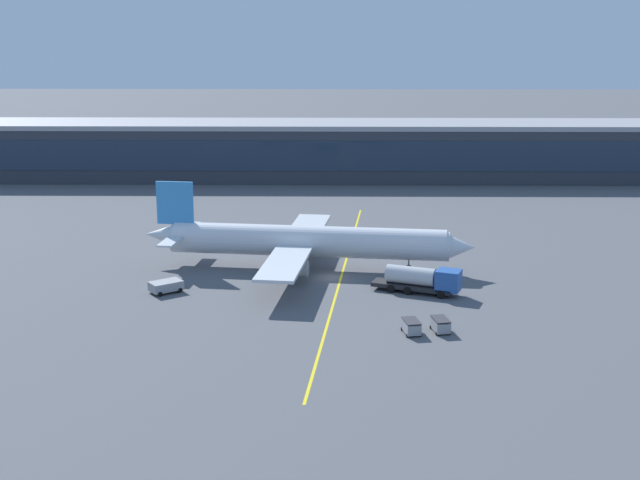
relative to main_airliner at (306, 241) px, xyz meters
The scene contains 8 objects.
ground_plane 6.63m from the main_airliner, 49.83° to the right, with size 700.00×700.00×0.00m, color #515459.
apron_lead_in_line 6.51m from the main_airliner, 23.86° to the right, with size 0.30×80.00×0.01m, color yellow.
terminal_building 71.08m from the main_airliner, 97.11° to the left, with size 213.52×17.59×12.06m.
main_airliner is the anchor object (origin of this frame).
fuel_tanker 17.96m from the main_airliner, 36.13° to the right, with size 10.97×6.24×3.25m.
pushback_tug 20.01m from the main_airliner, 147.74° to the right, with size 4.42×4.10×1.40m.
baggage_cart_0 27.35m from the main_airliner, 64.22° to the right, with size 2.04×2.89×1.48m.
baggage_cart_1 28.35m from the main_airliner, 57.93° to the right, with size 2.04×2.89×1.48m.
Camera 1 is at (-0.16, -103.88, 31.23)m, focal length 47.09 mm.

